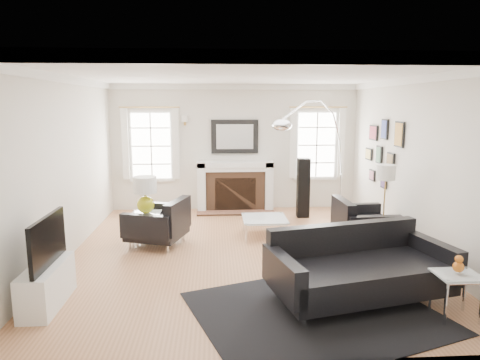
{
  "coord_description": "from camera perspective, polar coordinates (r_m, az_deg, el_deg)",
  "views": [
    {
      "loc": [
        -0.46,
        -6.58,
        2.36
      ],
      "look_at": [
        -0.04,
        0.3,
        1.14
      ],
      "focal_mm": 32.0,
      "sensor_mm": 36.0,
      "label": 1
    }
  ],
  "objects": [
    {
      "name": "floor",
      "position": [
        7.0,
        0.51,
        -9.62
      ],
      "size": [
        6.0,
        6.0,
        0.0
      ],
      "primitive_type": "plane",
      "color": "#A36944",
      "rests_on": "ground"
    },
    {
      "name": "back_wall",
      "position": [
        9.64,
        -0.71,
        4.34
      ],
      "size": [
        5.5,
        0.04,
        2.8
      ],
      "primitive_type": "cube",
      "color": "silver",
      "rests_on": "floor"
    },
    {
      "name": "front_wall",
      "position": [
        3.73,
        3.73,
        -4.84
      ],
      "size": [
        5.5,
        0.04,
        2.8
      ],
      "primitive_type": "cube",
      "color": "silver",
      "rests_on": "floor"
    },
    {
      "name": "left_wall",
      "position": [
        7.03,
        -22.44,
        1.46
      ],
      "size": [
        0.04,
        6.0,
        2.8
      ],
      "primitive_type": "cube",
      "color": "silver",
      "rests_on": "floor"
    },
    {
      "name": "right_wall",
      "position": [
        7.38,
        22.35,
        1.84
      ],
      "size": [
        0.04,
        6.0,
        2.8
      ],
      "primitive_type": "cube",
      "color": "silver",
      "rests_on": "floor"
    },
    {
      "name": "ceiling",
      "position": [
        6.61,
        0.54,
        13.88
      ],
      "size": [
        5.5,
        6.0,
        0.02
      ],
      "primitive_type": "cube",
      "color": "white",
      "rests_on": "back_wall"
    },
    {
      "name": "crown_molding",
      "position": [
        6.61,
        0.54,
        13.36
      ],
      "size": [
        5.5,
        6.0,
        0.12
      ],
      "primitive_type": "cube",
      "color": "white",
      "rests_on": "back_wall"
    },
    {
      "name": "fireplace",
      "position": [
        9.56,
        -0.64,
        -0.9
      ],
      "size": [
        1.7,
        0.69,
        1.11
      ],
      "color": "white",
      "rests_on": "floor"
    },
    {
      "name": "mantel_mirror",
      "position": [
        9.57,
        -0.7,
        5.81
      ],
      "size": [
        1.05,
        0.07,
        0.75
      ],
      "color": "black",
      "rests_on": "back_wall"
    },
    {
      "name": "window_left",
      "position": [
        9.67,
        -11.75,
        4.5
      ],
      "size": [
        1.24,
        0.15,
        1.62
      ],
      "color": "white",
      "rests_on": "back_wall"
    },
    {
      "name": "window_right",
      "position": [
        9.84,
        10.16,
        4.65
      ],
      "size": [
        1.24,
        0.15,
        1.62
      ],
      "color": "white",
      "rests_on": "back_wall"
    },
    {
      "name": "gallery_wall",
      "position": [
        8.53,
        18.46,
        3.99
      ],
      "size": [
        0.04,
        1.73,
        1.29
      ],
      "color": "black",
      "rests_on": "right_wall"
    },
    {
      "name": "tv_unit",
      "position": [
        5.65,
        -24.32,
        -11.96
      ],
      "size": [
        0.35,
        1.0,
        1.09
      ],
      "color": "white",
      "rests_on": "floor"
    },
    {
      "name": "area_rug",
      "position": [
        5.2,
        9.95,
        -16.99
      ],
      "size": [
        3.17,
        2.9,
        0.01
      ],
      "primitive_type": "cube",
      "rotation": [
        0.0,
        0.0,
        0.34
      ],
      "color": "black",
      "rests_on": "floor"
    },
    {
      "name": "sofa",
      "position": [
        5.51,
        15.41,
        -11.31
      ],
      "size": [
        2.35,
        1.46,
        0.71
      ],
      "color": "black",
      "rests_on": "floor"
    },
    {
      "name": "armchair_left",
      "position": [
        7.39,
        -10.53,
        -5.76
      ],
      "size": [
        1.12,
        1.19,
        0.66
      ],
      "color": "black",
      "rests_on": "floor"
    },
    {
      "name": "armchair_right",
      "position": [
        7.48,
        15.83,
        -5.75
      ],
      "size": [
        0.91,
        1.01,
        0.66
      ],
      "color": "black",
      "rests_on": "floor"
    },
    {
      "name": "coffee_table",
      "position": [
        7.73,
        3.28,
        -5.28
      ],
      "size": [
        0.79,
        0.79,
        0.35
      ],
      "color": "silver",
      "rests_on": "floor"
    },
    {
      "name": "side_table_left",
      "position": [
        7.51,
        -12.39,
        -5.1
      ],
      "size": [
        0.48,
        0.48,
        0.53
      ],
      "color": "silver",
      "rests_on": "floor"
    },
    {
      "name": "nesting_table",
      "position": [
        5.41,
        26.93,
        -12.23
      ],
      "size": [
        0.47,
        0.4,
        0.52
      ],
      "color": "silver",
      "rests_on": "floor"
    },
    {
      "name": "gourd_lamp",
      "position": [
        7.41,
        -12.53,
        -1.62
      ],
      "size": [
        0.39,
        0.39,
        0.63
      ],
      "color": "gold",
      "rests_on": "side_table_left"
    },
    {
      "name": "orange_vase",
      "position": [
        5.34,
        27.12,
        -10.03
      ],
      "size": [
        0.12,
        0.12,
        0.19
      ],
      "color": "orange",
      "rests_on": "nesting_table"
    },
    {
      "name": "arc_floor_lamp",
      "position": [
        8.37,
        9.84,
        3.12
      ],
      "size": [
        1.79,
        1.66,
        2.53
      ],
      "color": "silver",
      "rests_on": "floor"
    },
    {
      "name": "stick_floor_lamp",
      "position": [
        7.02,
        18.85,
        0.38
      ],
      "size": [
        0.29,
        0.29,
        1.44
      ],
      "color": "gold",
      "rests_on": "floor"
    },
    {
      "name": "speaker_tower",
      "position": [
        9.1,
        8.43,
        -1.04
      ],
      "size": [
        0.26,
        0.26,
        1.25
      ],
      "primitive_type": "cube",
      "rotation": [
        0.0,
        0.0,
        -0.04
      ],
      "color": "black",
      "rests_on": "floor"
    }
  ]
}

